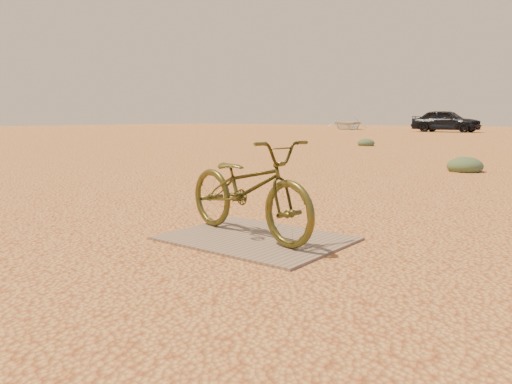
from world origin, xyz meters
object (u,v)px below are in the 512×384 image
Objects in this scene: plywood_board at (256,238)px; car at (446,121)px; bicycle at (248,188)px; boat_near_left at (347,123)px.

car is at bearing 104.90° from plywood_board.
car reaches higher than bicycle.
plywood_board is 41.23m from boat_near_left.
boat_near_left reaches higher than plywood_board.
bicycle is (-0.09, 0.00, 0.43)m from plywood_board.
car is at bearing 27.00° from bicycle.
bicycle is 34.91m from car.
bicycle is 0.32× the size of boat_near_left.
plywood_board is 0.30× the size of boat_near_left.
plywood_board is 0.31× the size of car.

